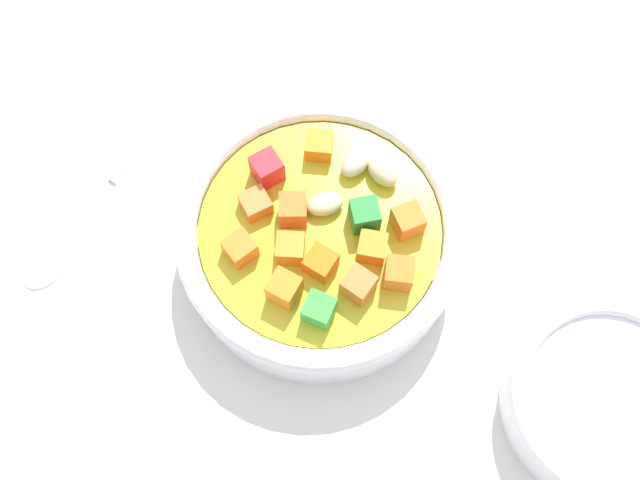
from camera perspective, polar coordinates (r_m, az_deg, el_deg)
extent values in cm
cube|color=silver|center=(50.41, 0.00, -1.35)|extent=(140.00, 140.00, 2.00)
cylinder|color=white|center=(47.71, 0.00, -0.16)|extent=(17.20, 17.20, 3.77)
torus|color=white|center=(45.57, 0.00, 0.88)|extent=(17.55, 17.55, 1.37)
cylinder|color=gold|center=(45.77, 0.00, 0.78)|extent=(14.66, 14.66, 0.40)
cube|color=orange|center=(44.06, 0.04, -1.71)|extent=(2.00, 2.00, 1.41)
cube|color=orange|center=(45.07, -2.04, 2.26)|extent=(2.29, 2.29, 1.86)
cube|color=#258333|center=(45.00, 3.36, 1.87)|extent=(2.23, 2.23, 1.83)
cube|color=orange|center=(45.15, 6.59, 1.45)|extent=(2.08, 2.08, 1.71)
ellipsoid|color=beige|center=(46.76, 2.70, 5.86)|extent=(1.77, 2.46, 1.33)
cube|color=orange|center=(44.33, -2.24, -0.64)|extent=(2.30, 2.30, 1.54)
cube|color=orange|center=(43.90, 5.93, -2.49)|extent=(2.29, 2.29, 1.75)
cube|color=orange|center=(44.48, 3.93, -0.57)|extent=(2.27, 2.27, 1.42)
cube|color=orange|center=(43.37, -2.69, -3.65)|extent=(2.06, 2.06, 1.86)
cube|color=green|center=(43.12, -0.08, -5.23)|extent=(2.15, 2.15, 1.55)
ellipsoid|color=beige|center=(45.61, 0.38, 2.72)|extent=(2.31, 2.68, 1.11)
ellipsoid|color=beige|center=(46.48, 4.98, 4.87)|extent=(2.37, 1.62, 1.34)
cube|color=orange|center=(45.75, -4.84, 2.74)|extent=(1.98, 1.98, 1.18)
cube|color=orange|center=(43.55, 2.88, -3.37)|extent=(1.92, 1.92, 1.65)
cube|color=orange|center=(44.60, -6.02, -0.62)|extent=(1.76, 1.76, 1.44)
cube|color=red|center=(46.20, -4.32, 5.09)|extent=(1.89, 1.89, 1.91)
cube|color=orange|center=(47.24, -0.05, 7.08)|extent=(2.29, 2.29, 1.33)
cylinder|color=silver|center=(54.79, -11.24, 9.66)|extent=(4.26, 12.85, 0.74)
ellipsoid|color=silver|center=(51.88, -19.96, -1.61)|extent=(3.52, 4.38, 0.88)
cylinder|color=white|center=(48.34, 20.42, -11.38)|extent=(11.50, 11.50, 3.05)
torus|color=white|center=(46.72, 21.13, -10.99)|extent=(11.61, 11.61, 0.92)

